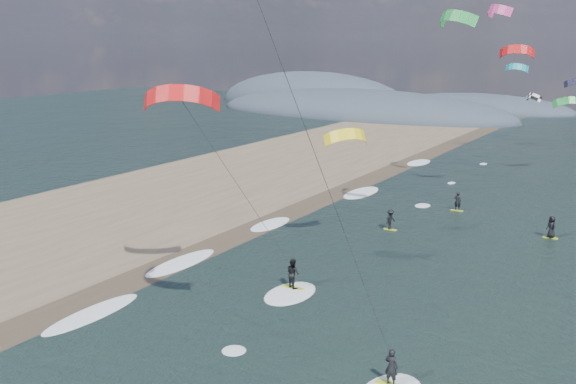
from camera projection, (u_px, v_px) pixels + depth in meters
The scene contains 8 objects.
sand_strip at pixel (5, 251), 46.39m from camera, with size 26.00×240.00×0.00m, color brown.
wet_sand_strip at pixel (123, 285), 40.16m from camera, with size 3.00×240.00×0.00m, color #382D23.
coastal_hills at pixel (354, 109), 137.60m from camera, with size 80.00×41.00×15.00m.
kitesurfer_near_a at pixel (267, 34), 22.56m from camera, with size 7.86×8.75×19.75m.
kitesurfer_near_b at pixel (214, 156), 35.23m from camera, with size 7.31×9.11×13.34m.
far_kitesurfers at pixel (458, 218), 51.67m from camera, with size 12.46×9.45×1.77m.
bg_kite_field at pixel (513, 69), 65.17m from camera, with size 12.08×60.13×11.91m.
shoreline_surf at pixel (188, 266), 43.44m from camera, with size 2.40×79.40×0.11m.
Camera 1 is at (16.88, -16.29, 15.12)m, focal length 40.00 mm.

